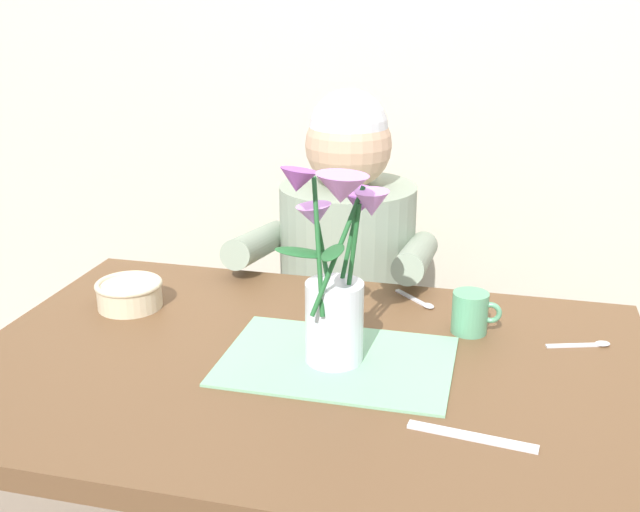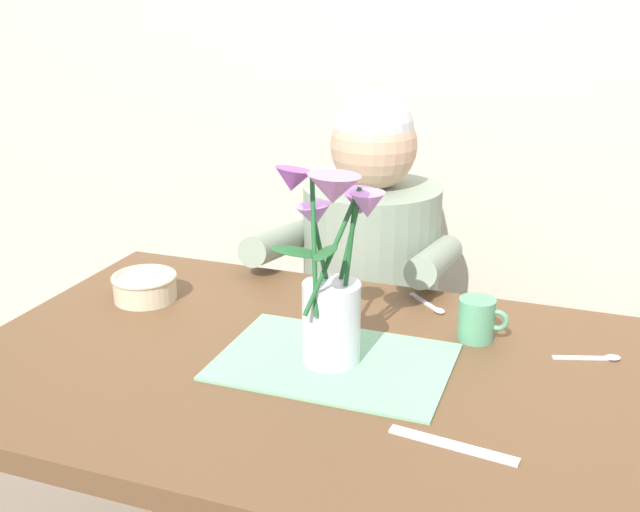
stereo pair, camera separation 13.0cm
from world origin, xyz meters
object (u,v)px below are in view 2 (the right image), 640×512
Objects in this scene: seated_person at (369,314)px; ceramic_bowl at (145,286)px; dinner_knife at (453,445)px; tea_cup at (477,319)px; flower_vase at (332,277)px.

seated_person reaches higher than ceramic_bowl.
seated_person reaches higher than dinner_knife.
dinner_knife is 2.04× the size of tea_cup.
flower_vase is 0.50m from ceramic_bowl.
seated_person is 12.20× the size of tea_cup.
flower_vase is 1.87× the size of dinner_knife.
seated_person is 0.71m from flower_vase.
ceramic_bowl is at bearing 163.29° from flower_vase.
dinner_knife is at bearing -36.12° from flower_vase.
flower_vase reaches higher than ceramic_bowl.
flower_vase is at bearing 150.90° from dinner_knife.
ceramic_bowl is at bearing -123.17° from seated_person.
seated_person reaches higher than flower_vase.
tea_cup is (0.22, 0.18, -0.12)m from flower_vase.
seated_person is at bearing 53.14° from ceramic_bowl.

